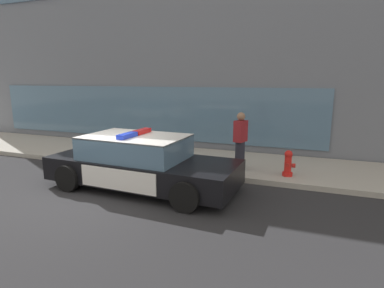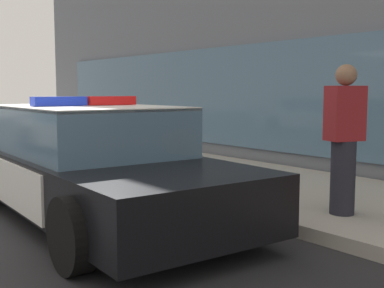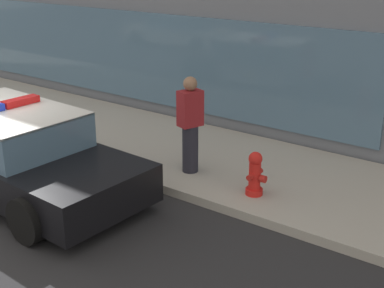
# 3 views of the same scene
# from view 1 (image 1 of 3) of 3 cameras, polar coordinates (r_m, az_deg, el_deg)

# --- Properties ---
(ground) EXTENTS (48.00, 48.00, 0.00)m
(ground) POSITION_cam_1_polar(r_m,az_deg,el_deg) (8.42, -16.66, -8.15)
(ground) COLOR #262628
(sidewalk) EXTENTS (48.00, 3.13, 0.15)m
(sidewalk) POSITION_cam_1_polar(r_m,az_deg,el_deg) (11.19, -6.09, -2.35)
(sidewalk) COLOR #A39E93
(sidewalk) RESTS_ON ground
(storefront_building) EXTENTS (24.01, 11.78, 9.34)m
(storefront_building) POSITION_cam_1_polar(r_m,az_deg,el_deg) (17.61, 9.13, 17.76)
(storefront_building) COLOR slate
(storefront_building) RESTS_ON ground
(police_cruiser) EXTENTS (5.03, 2.28, 1.49)m
(police_cruiser) POSITION_cam_1_polar(r_m,az_deg,el_deg) (8.18, -9.41, -3.38)
(police_cruiser) COLOR black
(police_cruiser) RESTS_ON ground
(fire_hydrant) EXTENTS (0.34, 0.39, 0.73)m
(fire_hydrant) POSITION_cam_1_polar(r_m,az_deg,el_deg) (9.06, 17.21, -3.44)
(fire_hydrant) COLOR red
(fire_hydrant) RESTS_ON sidewalk
(pedestrian_on_sidewalk) EXTENTS (0.37, 0.46, 1.71)m
(pedestrian_on_sidewalk) POSITION_cam_1_polar(r_m,az_deg,el_deg) (9.25, 8.83, 0.53)
(pedestrian_on_sidewalk) COLOR #23232D
(pedestrian_on_sidewalk) RESTS_ON sidewalk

